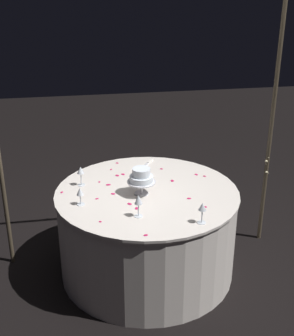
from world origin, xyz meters
The scene contains 29 objects.
ground_plane centered at (0.00, 0.00, 0.00)m, with size 12.00×12.00×0.00m, color black.
decorative_arch centered at (0.00, 0.31, 1.54)m, with size 2.32×0.06×2.33m.
main_table centered at (0.00, 0.00, 0.37)m, with size 1.45×1.45×0.74m.
tiered_cake centered at (-0.05, -0.03, 0.88)m, with size 0.22×0.22×0.22m.
wine_glass_0 centered at (-0.13, -0.38, 0.86)m, with size 0.06×0.06×0.17m.
wine_glass_1 centered at (-0.52, -0.13, 0.83)m, with size 0.06×0.06×0.14m.
wine_glass_2 centered at (0.29, -0.55, 0.85)m, with size 0.06×0.06×0.16m.
wine_glass_3 centered at (-0.50, 0.20, 0.86)m, with size 0.06×0.06×0.16m.
cake_knife centered at (0.08, 0.53, 0.74)m, with size 0.19×0.25×0.01m.
rose_petal_0 centered at (-0.29, 0.17, 0.74)m, with size 0.04×0.03×0.00m, color #C61951.
rose_petal_1 centered at (-0.20, 0.34, 0.74)m, with size 0.04×0.03×0.00m, color #C61951.
rose_petal_2 centered at (-0.17, 0.61, 0.74)m, with size 0.03×0.02×0.00m, color #C61951.
rose_petal_3 centered at (-0.27, 0.00, 0.74)m, with size 0.04×0.03×0.00m, color #C61951.
rose_petal_4 centered at (-0.12, -0.27, 0.74)m, with size 0.04×0.03×0.00m, color #C61951.
rose_petal_5 centered at (-0.40, -0.06, 0.74)m, with size 0.03×0.02×0.00m, color #C61951.
rose_petal_6 centered at (0.20, 0.41, 0.74)m, with size 0.03×0.02×0.00m, color #C61951.
rose_petal_7 centered at (-0.24, 0.48, 0.74)m, with size 0.02×0.02×0.00m, color #C61951.
rose_petal_8 centered at (0.47, 0.24, 0.74)m, with size 0.03×0.02×0.00m, color #C61951.
rose_petal_9 centered at (0.24, 0.16, 0.74)m, with size 0.04×0.03×0.00m, color #C61951.
rose_petal_10 centered at (0.08, 0.50, 0.74)m, with size 0.03×0.02×0.00m, color #C61951.
rose_petal_11 centered at (-0.40, -0.41, 0.74)m, with size 0.02×0.02×0.00m, color #C61951.
rose_petal_12 centered at (0.53, 0.20, 0.74)m, with size 0.03×0.02×0.00m, color #C61951.
rose_petal_13 centered at (-0.15, 0.36, 0.74)m, with size 0.04×0.03×0.00m, color #C61951.
rose_petal_14 centered at (-0.36, 0.24, 0.74)m, with size 0.02×0.02×0.00m, color #C61951.
rose_petal_15 centered at (-0.12, -0.64, 0.74)m, with size 0.03×0.02×0.00m, color #C61951.
rose_petal_16 centered at (0.29, -0.18, 0.74)m, with size 0.03×0.02×0.00m, color #C61951.
rose_petal_17 centered at (-0.66, 0.10, 0.74)m, with size 0.03×0.02×0.00m, color #C61951.
rose_petal_18 centered at (-0.16, -0.19, 0.74)m, with size 0.04×0.03×0.00m, color #C61951.
rose_petal_19 centered at (0.38, -0.33, 0.74)m, with size 0.03×0.02×0.00m, color #C61951.
Camera 1 is at (-0.55, -3.20, 2.34)m, focal length 49.15 mm.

